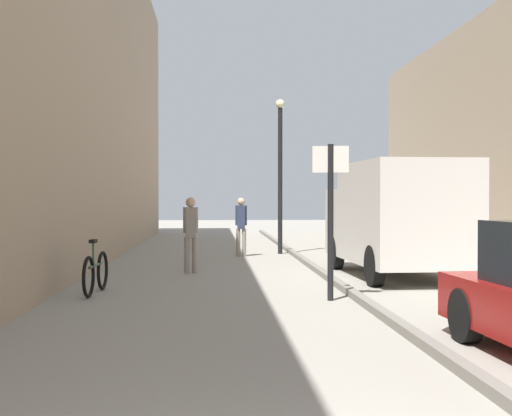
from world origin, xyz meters
TOP-DOWN VIEW (x-y plane):
  - ground_plane at (0.00, 12.00)m, footprint 80.00×80.00m
  - kerb_strip at (1.58, 12.00)m, footprint 0.16×40.00m
  - pedestrian_main_foreground at (-1.34, 12.98)m, footprint 0.34×0.22m
  - pedestrian_mid_block at (-0.01, 17.42)m, footprint 0.34×0.22m
  - delivery_van at (3.15, 11.96)m, footprint 2.28×4.89m
  - street_sign_post at (1.12, 8.62)m, footprint 0.60×0.13m
  - lamp_post at (1.23, 18.31)m, footprint 0.28×0.28m
  - bicycle_leaning at (-2.91, 9.66)m, footprint 0.17×1.77m

SIDE VIEW (x-z plane):
  - ground_plane at x=0.00m, z-range 0.00..0.00m
  - kerb_strip at x=1.58m, z-range 0.00..0.12m
  - bicycle_leaning at x=-2.91m, z-range -0.11..0.87m
  - pedestrian_mid_block at x=-0.01m, z-range 0.13..1.86m
  - pedestrian_main_foreground at x=-1.34m, z-range 0.13..1.86m
  - delivery_van at x=3.15m, z-range 0.08..2.54m
  - street_sign_post at x=1.12m, z-range 0.25..2.85m
  - lamp_post at x=1.23m, z-range 0.34..5.10m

